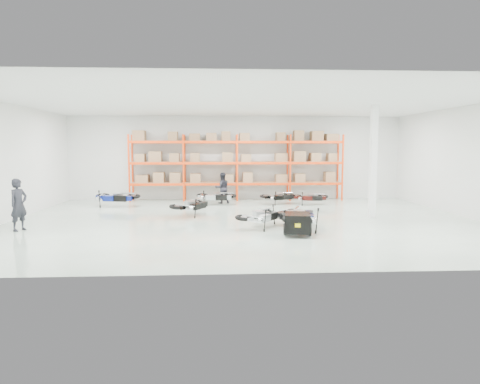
{
  "coord_description": "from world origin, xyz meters",
  "views": [
    {
      "loc": [
        -1.07,
        -16.34,
        2.84
      ],
      "look_at": [
        -0.17,
        0.17,
        1.1
      ],
      "focal_mm": 32.0,
      "sensor_mm": 36.0,
      "label": 1
    }
  ],
  "objects": [
    {
      "name": "structural_column",
      "position": [
        5.2,
        0.5,
        2.25
      ],
      "size": [
        0.25,
        0.25,
        4.5
      ],
      "primitive_type": "cube",
      "color": "white",
      "rests_on": "ground"
    },
    {
      "name": "moto_black_far_left",
      "position": [
        -2.13,
        1.3,
        0.55
      ],
      "size": [
        1.66,
        2.02,
        1.17
      ],
      "primitive_type": null,
      "rotation": [
        0.0,
        -0.09,
        2.64
      ],
      "color": "black",
      "rests_on": "ground"
    },
    {
      "name": "person_left",
      "position": [
        -7.8,
        -1.58,
        0.89
      ],
      "size": [
        0.66,
        0.77,
        1.78
      ],
      "primitive_type": "imported",
      "rotation": [
        0.0,
        0.0,
        1.13
      ],
      "color": "black",
      "rests_on": "ground"
    },
    {
      "name": "moto_touring_right",
      "position": [
        1.51,
        -1.33,
        0.53
      ],
      "size": [
        0.92,
        1.75,
        1.11
      ],
      "primitive_type": null,
      "rotation": [
        0.0,
        -0.09,
        0.04
      ],
      "color": "black",
      "rests_on": "ground"
    },
    {
      "name": "trailer",
      "position": [
        1.51,
        -2.92,
        0.42
      ],
      "size": [
        0.97,
        1.75,
        0.71
      ],
      "rotation": [
        0.0,
        0.0,
        -0.18
      ],
      "color": "black",
      "rests_on": "ground"
    },
    {
      "name": "moto_silver_left",
      "position": [
        0.46,
        -1.57,
        0.54
      ],
      "size": [
        1.78,
        1.93,
        1.14
      ],
      "primitive_type": null,
      "rotation": [
        0.0,
        -0.09,
        2.47
      ],
      "color": "silver",
      "rests_on": "ground"
    },
    {
      "name": "moto_back_b",
      "position": [
        -1.14,
        4.62,
        0.53
      ],
      "size": [
        1.86,
        1.19,
        1.12
      ],
      "primitive_type": null,
      "rotation": [
        0.0,
        -0.09,
        1.37
      ],
      "color": "#A9AEB3",
      "rests_on": "ground"
    },
    {
      "name": "moto_back_a",
      "position": [
        -5.91,
        4.2,
        0.59
      ],
      "size": [
        2.11,
        1.42,
        1.25
      ],
      "primitive_type": null,
      "rotation": [
        0.0,
        -0.09,
        1.31
      ],
      "color": "navy",
      "rests_on": "ground"
    },
    {
      "name": "moto_back_c",
      "position": [
        2.03,
        4.7,
        0.49
      ],
      "size": [
        1.79,
        1.3,
        1.04
      ],
      "primitive_type": null,
      "rotation": [
        0.0,
        -0.09,
        1.92
      ],
      "color": "black",
      "rests_on": "ground"
    },
    {
      "name": "moto_blue_centre",
      "position": [
        1.82,
        -1.99,
        0.6
      ],
      "size": [
        1.45,
        2.16,
        1.28
      ],
      "primitive_type": null,
      "rotation": [
        0.0,
        -0.09,
        2.89
      ],
      "color": "#081B54",
      "rests_on": "ground"
    },
    {
      "name": "moto_back_d",
      "position": [
        3.53,
        4.39,
        0.48
      ],
      "size": [
        1.63,
        0.92,
        1.01
      ],
      "primitive_type": null,
      "rotation": [
        0.0,
        -0.09,
        1.47
      ],
      "color": "#3C0E0C",
      "rests_on": "ground"
    },
    {
      "name": "person_back",
      "position": [
        -0.8,
        5.25,
        0.78
      ],
      "size": [
        0.87,
        0.74,
        1.56
      ],
      "primitive_type": "imported",
      "rotation": [
        0.0,
        0.0,
        3.37
      ],
      "color": "black",
      "rests_on": "ground"
    },
    {
      "name": "room",
      "position": [
        0.0,
        0.0,
        2.25
      ],
      "size": [
        18.0,
        18.0,
        18.0
      ],
      "color": "silver",
      "rests_on": "ground"
    },
    {
      "name": "pallet_rack",
      "position": [
        -0.0,
        6.45,
        2.26
      ],
      "size": [
        11.28,
        0.98,
        3.62
      ],
      "color": "#FF400D",
      "rests_on": "ground"
    }
  ]
}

